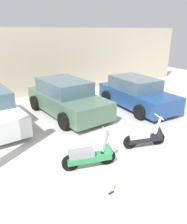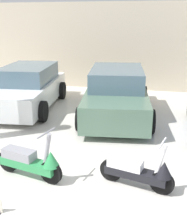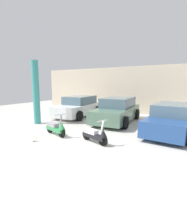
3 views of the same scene
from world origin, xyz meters
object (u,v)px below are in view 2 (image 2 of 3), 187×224
Objects in this scene: car_rear_center at (116,94)px; car_rear_left at (28,88)px; scooter_front_left at (31,161)px; scooter_front_right at (139,171)px.

car_rear_left is at bearing -100.42° from car_rear_center.
scooter_front_right is (2.07, 0.13, -0.02)m from scooter_front_left.
scooter_front_left is 0.34× the size of car_rear_left.
scooter_front_left is 4.29m from car_rear_center.
car_rear_left is at bearing 128.72° from scooter_front_left.
scooter_front_left is 1.05× the size of scooter_front_right.
scooter_front_left reaches higher than scooter_front_right.
scooter_front_left is 2.07m from scooter_front_right.
scooter_front_left is 4.81m from car_rear_left.
scooter_front_right is 5.92m from car_rear_left.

